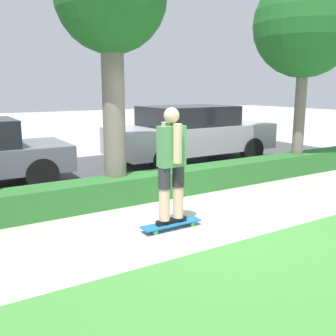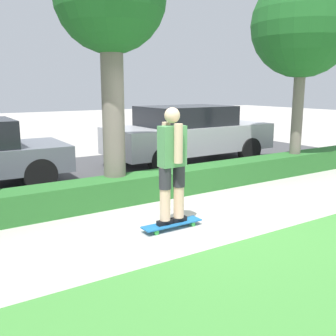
{
  "view_description": "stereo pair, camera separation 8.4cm",
  "coord_description": "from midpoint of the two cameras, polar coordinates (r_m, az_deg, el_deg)",
  "views": [
    {
      "loc": [
        -3.67,
        -4.85,
        2.13
      ],
      "look_at": [
        -0.24,
        0.6,
        0.8
      ],
      "focal_mm": 42.0,
      "sensor_mm": 36.0,
      "label": 1
    },
    {
      "loc": [
        -3.74,
        -4.81,
        2.13
      ],
      "look_at": [
        -0.24,
        0.6,
        0.8
      ],
      "focal_mm": 42.0,
      "sensor_mm": 36.0,
      "label": 2
    }
  ],
  "objects": [
    {
      "name": "skateboard",
      "position": [
        6.06,
        0.89,
        -8.13
      ],
      "size": [
        0.98,
        0.24,
        0.09
      ],
      "color": "#1E6BAD",
      "rests_on": "ground_plane"
    },
    {
      "name": "hedge_row",
      "position": [
        7.65,
        -2.19,
        -2.55
      ],
      "size": [
        16.7,
        0.6,
        0.49
      ],
      "color": "#2D702D",
      "rests_on": "ground_plane"
    },
    {
      "name": "ground_plane",
      "position": [
        6.45,
        5.04,
        -7.64
      ],
      "size": [
        60.0,
        60.0,
        0.0
      ],
      "primitive_type": "plane",
      "color": "#BCB7AD"
    },
    {
      "name": "skater_person",
      "position": [
        5.81,
        0.92,
        0.74
      ],
      "size": [
        0.51,
        0.45,
        1.75
      ],
      "color": "black",
      "rests_on": "skateboard"
    },
    {
      "name": "tree_mid",
      "position": [
        7.41,
        -7.94,
        22.54
      ],
      "size": [
        1.96,
        1.96,
        4.65
      ],
      "color": "#70665B",
      "rests_on": "ground_plane"
    },
    {
      "name": "street_asphalt",
      "position": [
        9.99,
        -9.67,
        -0.77
      ],
      "size": [
        16.7,
        5.0,
        0.01
      ],
      "color": "#474749",
      "rests_on": "ground_plane"
    },
    {
      "name": "parked_car_middle",
      "position": [
        11.13,
        3.59,
        5.06
      ],
      "size": [
        4.8,
        1.98,
        1.61
      ],
      "rotation": [
        0.0,
        0.0,
        0.01
      ],
      "color": "#B7B7BC",
      "rests_on": "ground_plane"
    },
    {
      "name": "tree_far",
      "position": [
        10.29,
        19.57,
        18.84
      ],
      "size": [
        2.43,
        2.43,
        4.77
      ],
      "color": "#70665B",
      "rests_on": "ground_plane"
    }
  ]
}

